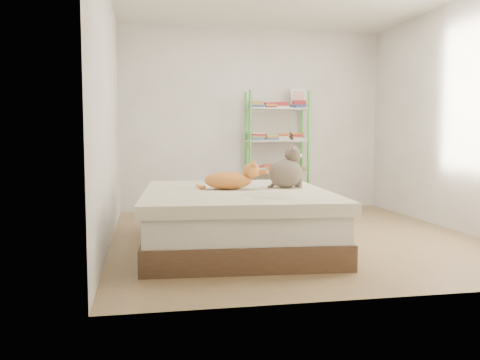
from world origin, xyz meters
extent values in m
cube|color=#A17E4A|center=(0.00, 0.00, 0.00)|extent=(3.80, 4.20, 0.01)
cube|color=white|center=(0.00, 2.10, 1.30)|extent=(3.80, 0.01, 2.60)
cube|color=white|center=(0.00, -2.10, 1.30)|extent=(3.80, 0.01, 2.60)
cube|color=white|center=(-1.90, 0.00, 1.30)|extent=(0.01, 4.20, 2.60)
cube|color=white|center=(1.90, 0.00, 1.30)|extent=(0.01, 4.20, 2.60)
cube|color=#452B1D|center=(-0.70, -0.37, 0.11)|extent=(1.84, 2.24, 0.21)
cube|color=silver|center=(-0.70, -0.37, 0.33)|extent=(1.79, 2.17, 0.23)
cube|color=beige|center=(-0.70, -0.37, 0.50)|extent=(1.88, 2.28, 0.11)
cylinder|color=green|center=(-0.12, 1.72, 0.85)|extent=(0.04, 0.04, 1.70)
cylinder|color=green|center=(-0.12, 2.04, 0.85)|extent=(0.04, 0.04, 1.70)
cylinder|color=green|center=(0.72, 1.72, 0.85)|extent=(0.04, 0.04, 1.70)
cylinder|color=green|center=(0.72, 2.04, 0.85)|extent=(0.04, 0.04, 1.70)
cube|color=beige|center=(0.30, 1.88, 0.10)|extent=(0.86, 0.34, 0.02)
cube|color=beige|center=(0.30, 1.88, 0.55)|extent=(0.86, 0.34, 0.02)
cube|color=beige|center=(0.30, 1.88, 1.00)|extent=(0.86, 0.34, 0.02)
cube|color=beige|center=(0.30, 1.88, 1.45)|extent=(0.86, 0.34, 0.02)
cube|color=#AE2730|center=(0.00, 1.88, 0.16)|extent=(0.20, 0.16, 0.09)
cube|color=#AE2730|center=(0.30, 1.88, 0.16)|extent=(0.20, 0.16, 0.09)
cube|color=#AE2730|center=(0.60, 1.88, 0.16)|extent=(0.20, 0.16, 0.09)
cube|color=#AE2730|center=(0.00, 1.88, 0.61)|extent=(0.20, 0.16, 0.09)
cube|color=#AE2730|center=(0.20, 1.88, 0.61)|extent=(0.20, 0.16, 0.09)
cube|color=#AE2730|center=(0.40, 1.88, 0.61)|extent=(0.20, 0.16, 0.09)
cube|color=#AE2730|center=(0.60, 1.88, 0.61)|extent=(0.20, 0.16, 0.09)
cube|color=#AE2730|center=(0.00, 1.88, 1.06)|extent=(0.20, 0.16, 0.09)
cube|color=#AE2730|center=(0.20, 1.88, 1.06)|extent=(0.20, 0.16, 0.09)
cube|color=#AE2730|center=(0.40, 1.88, 1.06)|extent=(0.20, 0.16, 0.09)
cube|color=#AE2730|center=(0.60, 1.88, 1.06)|extent=(0.20, 0.16, 0.09)
cube|color=#AE2730|center=(0.00, 1.88, 1.51)|extent=(0.20, 0.16, 0.09)
cube|color=#AE2730|center=(0.20, 1.88, 1.51)|extent=(0.20, 0.16, 0.09)
cube|color=#AE2730|center=(0.40, 1.88, 1.51)|extent=(0.20, 0.16, 0.09)
cube|color=#AE2730|center=(0.60, 1.88, 1.51)|extent=(0.20, 0.16, 0.09)
cube|color=white|center=(0.63, 1.93, 1.60)|extent=(0.22, 0.06, 0.28)
cube|color=red|center=(0.63, 1.92, 1.60)|extent=(0.17, 0.04, 0.22)
cube|color=#8B684B|center=(0.03, 0.69, 0.19)|extent=(0.56, 0.45, 0.38)
cube|color=#5F338C|center=(0.04, 0.47, 0.18)|extent=(0.33, 0.02, 0.08)
cube|color=#8B684B|center=(0.03, 0.47, 0.38)|extent=(0.55, 0.18, 0.12)
cube|color=white|center=(-0.89, 1.85, 0.16)|extent=(0.29, 0.26, 0.31)
cube|color=white|center=(-0.89, 1.85, 0.32)|extent=(0.32, 0.29, 0.03)
camera|label=1|loc=(-1.56, -5.15, 1.07)|focal=38.00mm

